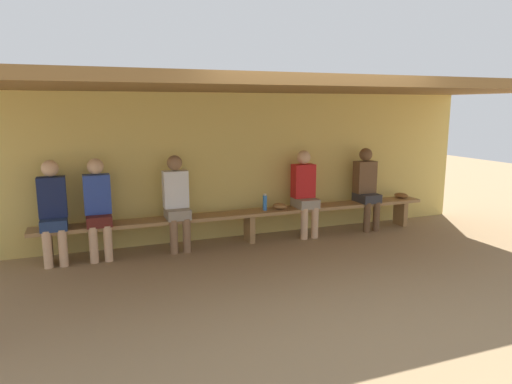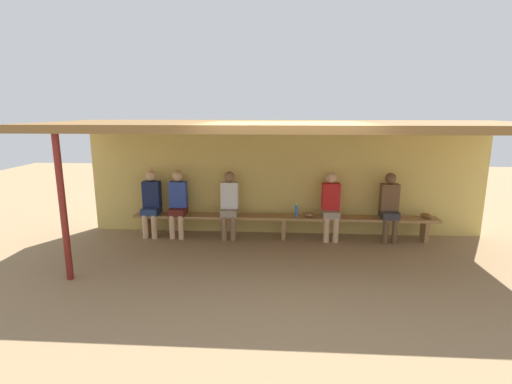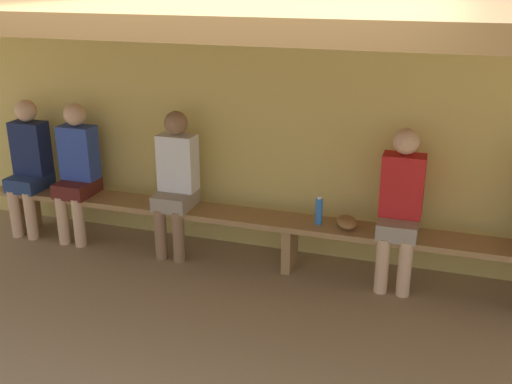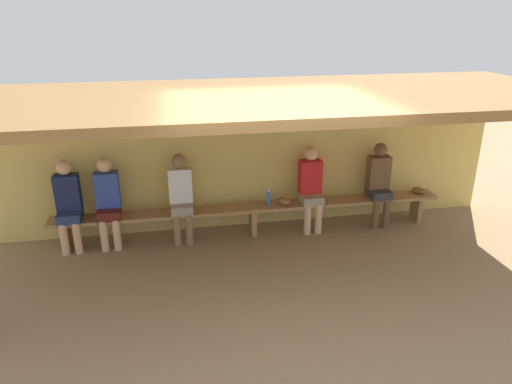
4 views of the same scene
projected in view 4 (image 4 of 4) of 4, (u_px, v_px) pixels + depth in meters
ground_plane at (274, 286)px, 6.15m from camera, size 24.00×24.00×0.00m
back_wall at (248, 157)px, 7.57m from camera, size 8.00×0.20×2.20m
dugout_roof at (265, 99)px, 5.96m from camera, size 8.00×2.80×0.12m
bench at (253, 210)px, 7.42m from camera, size 6.00×0.36×0.46m
player_in_blue at (68, 202)px, 6.85m from camera, size 0.34×0.42×1.34m
player_in_white at (108, 199)px, 6.94m from camera, size 0.34×0.42×1.34m
player_near_post at (181, 194)px, 7.12m from camera, size 0.34×0.42×1.34m
player_with_sunglasses at (379, 181)px, 7.65m from camera, size 0.34×0.42×1.34m
player_leftmost at (311, 186)px, 7.46m from camera, size 0.34×0.42×1.34m
water_bottle_clear at (269, 198)px, 7.40m from camera, size 0.06×0.06×0.25m
baseball_glove_worn at (284, 201)px, 7.46m from camera, size 0.25×0.29×0.09m
baseball_glove_tan at (419, 190)px, 7.88m from camera, size 0.26×0.29×0.09m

